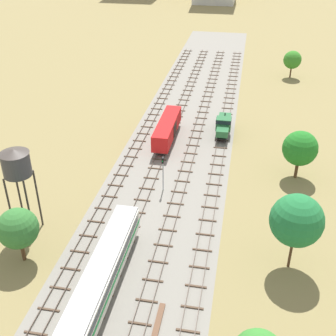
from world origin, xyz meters
TOP-DOWN VIEW (x-y plane):
  - ground_plane at (0.00, 56.00)m, footprint 480.00×480.00m
  - ballast_bed at (0.00, 56.00)m, footprint 18.50×176.00m
  - track_far_left at (-7.25, 57.00)m, footprint 2.40×126.00m
  - track_left at (-2.42, 57.00)m, footprint 2.40×126.00m
  - track_centre_left at (2.42, 57.00)m, footprint 2.40×126.00m
  - track_centre at (7.25, 57.00)m, footprint 2.40×126.00m
  - passenger_coach_left_nearest at (-2.42, 22.30)m, footprint 2.96×22.00m
  - freight_boxcar_left_near at (-2.41, 59.72)m, footprint 2.87×14.00m
  - shunter_loco_centre_mid at (7.25, 64.21)m, footprint 2.74×8.46m
  - water_tower at (-15.21, 31.45)m, footprint 3.53×3.53m
  - signal_post_near at (0.00, 43.67)m, footprint 0.28×0.47m
  - lineside_tree_0 at (17.34, 30.64)m, footprint 5.90×5.90m
  - lineside_tree_1 at (-13.21, 26.10)m, footprint 4.73×4.73m
  - lineside_tree_3 at (21.18, 99.34)m, footprint 4.33×4.33m
  - lineside_tree_4 at (19.41, 51.02)m, footprint 5.28×5.28m

SIDE VIEW (x-z plane):
  - ground_plane at x=0.00m, z-range 0.00..0.00m
  - ballast_bed at x=0.00m, z-range 0.00..0.01m
  - track_far_left at x=-7.25m, z-range -0.01..0.28m
  - track_left at x=-2.42m, z-range -0.01..0.28m
  - track_centre_left at x=2.42m, z-range -0.01..0.28m
  - track_centre at x=7.25m, z-range -0.01..0.28m
  - shunter_loco_centre_mid at x=7.25m, z-range 0.46..3.56m
  - freight_boxcar_left_near at x=-2.41m, z-range 0.65..4.25m
  - passenger_coach_left_nearest at x=-2.42m, z-range 0.71..4.51m
  - signal_post_near at x=0.00m, z-range 0.74..6.30m
  - lineside_tree_3 at x=21.18m, z-range 1.14..7.79m
  - lineside_tree_1 at x=-13.21m, z-range 1.11..8.10m
  - lineside_tree_4 at x=19.41m, z-range 1.19..8.87m
  - lineside_tree_0 at x=17.34m, z-range 1.83..11.41m
  - water_tower at x=-15.21m, z-range 3.89..15.59m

